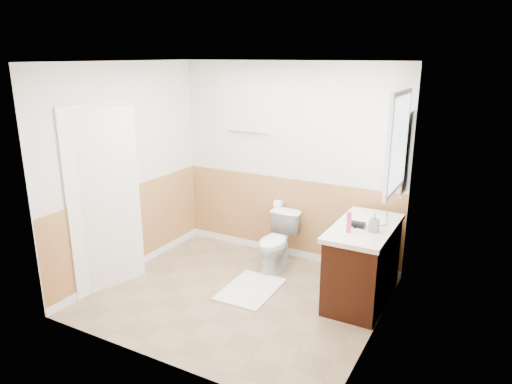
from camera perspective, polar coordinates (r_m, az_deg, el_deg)
The scene contains 32 objects.
floor at distance 5.28m, azimuth -2.30°, elevation -12.59°, with size 3.00×3.00×0.00m, color #8C7051.
ceiling at distance 4.62m, azimuth -2.67°, elevation 15.65°, with size 3.00×3.00×0.00m, color white.
wall_back at distance 5.92m, azimuth 4.01°, elevation 3.59°, with size 3.00×3.00×0.00m, color silver.
wall_front at distance 3.80m, azimuth -12.60°, elevation -4.17°, with size 3.00×3.00×0.00m, color silver.
wall_left at distance 5.70m, azimuth -15.55°, elevation 2.51°, with size 3.00×3.00×0.00m, color silver.
wall_right at distance 4.26m, azimuth 15.13°, elevation -2.09°, with size 3.00×3.00×0.00m, color silver.
wainscot_back at distance 6.12m, azimuth 3.82°, elevation -3.30°, with size 3.00×3.00×0.00m, color tan.
wainscot_front at distance 4.13m, azimuth -11.82°, elevation -13.91°, with size 3.00×3.00×0.00m, color tan.
wainscot_left at distance 5.91m, azimuth -14.91°, elevation -4.58°, with size 2.60×2.60×0.00m, color tan.
wainscot_right at distance 4.55m, azimuth 14.27°, elevation -11.06°, with size 2.60×2.60×0.00m, color tan.
toilet at distance 5.78m, azimuth 2.55°, elevation -6.13°, with size 0.38×0.67×0.69m, color white.
bath_mat at distance 5.39m, azimuth -0.67°, elevation -11.81°, with size 0.55×0.80×0.02m, color silver.
vanity_cabinet at distance 5.17m, azimuth 12.91°, elevation -8.72°, with size 0.55×1.10×0.80m, color black.
vanity_knob_left at distance 5.10m, azimuth 9.45°, elevation -7.03°, with size 0.03×0.03×0.03m, color #BBBBC2.
vanity_knob_right at distance 5.28m, azimuth 10.17°, elevation -6.25°, with size 0.03×0.03×0.03m, color silver.
countertop at distance 5.01m, azimuth 13.11°, elevation -4.29°, with size 0.60×1.15×0.05m, color white.
sink_basin at distance 5.13m, azimuth 13.70°, elevation -3.41°, with size 0.36×0.36×0.02m, color white.
faucet at distance 5.08m, azimuth 15.70°, elevation -3.07°, with size 0.02×0.02×0.14m, color silver.
lotion_bottle at distance 4.75m, azimuth 11.30°, elevation -3.61°, with size 0.05×0.05×0.22m, color #E33A76.
soap_dispenser at distance 4.83m, azimuth 14.28°, elevation -3.64°, with size 0.09×0.09×0.20m, color gray.
hair_dryer_body at distance 4.92m, azimuth 12.43°, elevation -3.88°, with size 0.07×0.07×0.14m, color black.
hair_dryer_handle at distance 4.91m, azimuth 11.97°, elevation -4.27°, with size 0.03×0.03×0.07m, color black.
mirror_panel at distance 5.24m, azimuth 18.02°, elevation 4.48°, with size 0.02×0.35×0.90m, color silver.
window_frame at distance 4.71m, azimuth 16.96°, elevation 5.79°, with size 0.04×0.80×1.00m, color white.
window_glass at distance 4.70m, azimuth 17.15°, elevation 5.77°, with size 0.01×0.70×0.90m, color white.
door at distance 5.38m, azimuth -17.88°, elevation -1.03°, with size 0.05×0.80×2.04m, color white.
door_frame at distance 5.43m, azimuth -18.44°, elevation -0.81°, with size 0.02×0.92×2.10m, color white.
door_knob at distance 5.58m, azimuth -14.97°, elevation -0.92°, with size 0.06×0.06×0.06m, color silver.
towel_bar at distance 6.05m, azimuth -0.91°, elevation 7.29°, with size 0.02×0.02×0.62m, color silver.
tp_holder_bar at distance 6.04m, azimuth 2.76°, elevation -1.53°, with size 0.02×0.02×0.14m, color silver.
tp_roll at distance 6.04m, azimuth 2.76°, elevation -1.53°, with size 0.11×0.11×0.10m, color white.
tp_sheet at distance 6.08m, azimuth 2.74°, elevation -2.52°, with size 0.10×0.01×0.16m, color white.
Camera 1 is at (2.38, -3.96, 2.56)m, focal length 32.69 mm.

